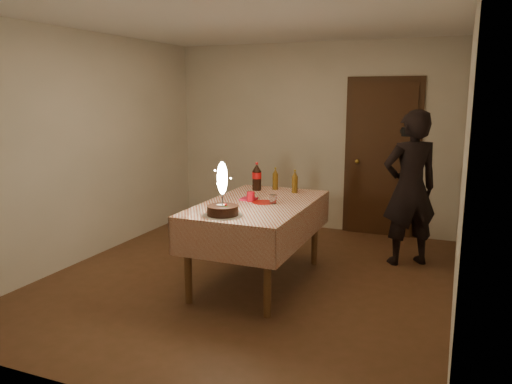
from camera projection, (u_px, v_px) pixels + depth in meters
ground at (248, 278)px, 5.24m from camera, size 4.00×4.50×0.01m
room_shell at (254, 119)px, 4.97m from camera, size 4.04×4.54×2.62m
dining_table at (258, 213)px, 5.02m from camera, size 1.02×1.72×0.83m
birthday_cake at (223, 203)px, 4.44m from camera, size 0.35×0.35×0.49m
red_plate at (263, 202)px, 4.99m from camera, size 0.22×0.22×0.01m
red_cup at (251, 197)px, 5.03m from camera, size 0.08×0.08×0.10m
clear_cup at (273, 199)px, 4.93m from camera, size 0.07×0.07×0.09m
napkin_stack at (249, 199)px, 5.11m from camera, size 0.15×0.15×0.02m
cola_bottle at (257, 177)px, 5.60m from camera, size 0.10×0.10×0.32m
amber_bottle_left at (275, 179)px, 5.64m from camera, size 0.06×0.06×0.25m
amber_bottle_right at (295, 182)px, 5.46m from camera, size 0.06×0.06×0.25m
photographer at (410, 188)px, 5.54m from camera, size 0.76×0.69×1.74m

